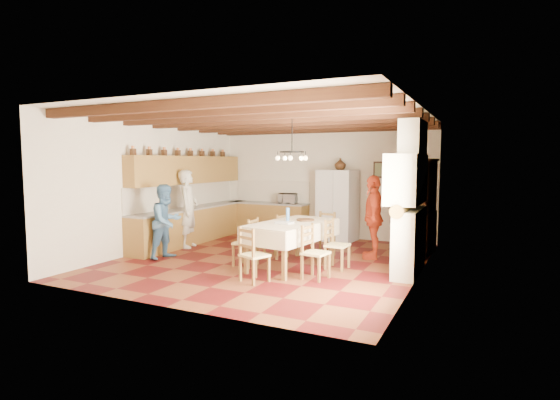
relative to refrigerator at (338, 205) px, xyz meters
The scene contains 31 objects.
floor 3.04m from the refrigerator, 100.94° to the right, with size 6.00×6.50×0.02m, color #4D0F0F.
ceiling 3.57m from the refrigerator, 100.94° to the right, with size 6.00×6.50×0.02m, color white.
wall_back 0.90m from the refrigerator, 142.97° to the left, with size 6.00×0.02×3.00m, color beige.
wall_front 6.16m from the refrigerator, 95.15° to the right, with size 6.00×0.02×3.00m, color beige.
wall_left 4.59m from the refrigerator, 141.37° to the right, with size 0.02×6.50×3.00m, color beige.
wall_right 3.81m from the refrigerator, 49.15° to the right, with size 0.02×6.50×3.00m, color beige.
ceiling_beams 3.51m from the refrigerator, 100.94° to the right, with size 6.00×6.30×0.16m, color #351911, non-canonical shape.
lower_cabinets_left 3.75m from the refrigerator, 151.09° to the right, with size 0.60×4.30×0.86m, color brown.
lower_cabinets_back 2.16m from the refrigerator, behind, with size 2.30×0.60×0.86m, color brown.
countertop_left 3.71m from the refrigerator, 151.09° to the right, with size 0.62×4.30×0.04m, color slate.
countertop_back 2.10m from the refrigerator, behind, with size 2.34×0.62×0.04m, color slate.
backsplash_left 3.97m from the refrigerator, 153.08° to the right, with size 0.03×4.30×0.60m, color silver.
backsplash_back 2.15m from the refrigerator, 169.48° to the left, with size 2.30×0.03×0.60m, color silver.
upper_cabinets 3.93m from the refrigerator, 151.99° to the right, with size 0.35×4.20×0.70m, color brown.
fireplace 3.45m from the refrigerator, 50.63° to the right, with size 0.56×1.60×2.80m, color beige, non-canonical shape.
wall_picture 1.42m from the refrigerator, 21.05° to the left, with size 0.34×0.03×0.42m, color #2F2017.
refrigerator is the anchor object (origin of this frame).
hutch 2.38m from the refrigerator, 22.07° to the right, with size 0.49×1.17×2.13m, color #321B0E, non-canonical shape.
dining_table 3.16m from the refrigerator, 88.22° to the right, with size 1.32×2.16×0.89m.
chandelier 3.43m from the refrigerator, 88.22° to the right, with size 0.47×0.47×0.03m, color black.
chair_left_near 3.58m from the refrigerator, 102.48° to the right, with size 0.42×0.40×0.96m, color brown, non-canonical shape.
chair_left_far 2.63m from the refrigerator, 102.48° to the right, with size 0.42×0.40×0.96m, color brown, non-canonical shape.
chair_right_near 3.88m from the refrigerator, 77.55° to the right, with size 0.42×0.40×0.96m, color brown, non-canonical shape.
chair_right_far 3.10m from the refrigerator, 71.93° to the right, with size 0.42×0.40×0.96m, color brown, non-canonical shape.
chair_end_near 4.41m from the refrigerator, 90.73° to the right, with size 0.42×0.40×0.96m, color brown, non-canonical shape.
chair_end_far 2.00m from the refrigerator, 81.00° to the right, with size 0.42×0.40×0.96m, color brown, non-canonical shape.
person_man 3.82m from the refrigerator, 140.48° to the right, with size 0.68×0.45×1.87m, color beige.
person_woman_blue 4.46m from the refrigerator, 126.10° to the right, with size 0.77×0.60×1.58m, color teal.
person_woman_red 2.17m from the refrigerator, 51.72° to the right, with size 1.04×0.43×1.78m, color #BC371B.
microwave 1.49m from the refrigerator, behind, with size 0.50×0.34×0.28m, color silver.
fridge_vase 1.08m from the refrigerator, ahead, with size 0.29×0.29×0.30m, color #321B0E.
Camera 1 is at (4.08, -8.01, 2.08)m, focal length 28.00 mm.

